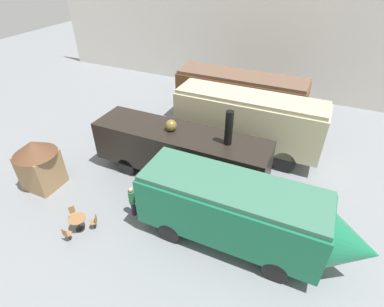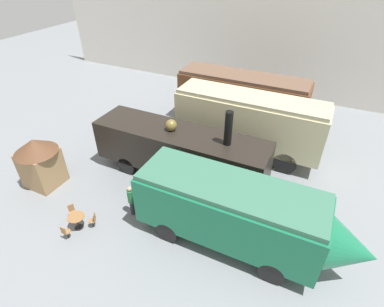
# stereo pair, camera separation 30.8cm
# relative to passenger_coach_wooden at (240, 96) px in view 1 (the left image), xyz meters

# --- Properties ---
(ground_plane) EXTENTS (80.00, 80.00, 0.00)m
(ground_plane) POSITION_rel_passenger_coach_wooden_xyz_m (0.05, -8.19, -2.38)
(ground_plane) COLOR gray
(backdrop_wall) EXTENTS (44.00, 0.15, 9.00)m
(backdrop_wall) POSITION_rel_passenger_coach_wooden_xyz_m (0.05, 7.07, 2.12)
(backdrop_wall) COLOR silver
(backdrop_wall) RESTS_ON ground_plane
(passenger_coach_wooden) EXTENTS (9.30, 2.66, 4.01)m
(passenger_coach_wooden) POSITION_rel_passenger_coach_wooden_xyz_m (0.00, 0.00, 0.00)
(passenger_coach_wooden) COLOR brown
(passenger_coach_wooden) RESTS_ON ground_plane
(passenger_coach_vintage) EXTENTS (9.27, 2.49, 4.08)m
(passenger_coach_vintage) POSITION_rel_passenger_coach_wooden_xyz_m (1.53, -3.38, 0.08)
(passenger_coach_vintage) COLOR beige
(passenger_coach_vintage) RESTS_ON ground_plane
(steam_locomotive) EXTENTS (10.12, 2.60, 4.93)m
(steam_locomotive) POSITION_rel_passenger_coach_wooden_xyz_m (-1.20, -7.53, -0.47)
(steam_locomotive) COLOR black
(steam_locomotive) RESTS_ON ground_plane
(streamlined_locomotive) EXTENTS (9.95, 2.79, 3.37)m
(streamlined_locomotive) POSITION_rel_passenger_coach_wooden_xyz_m (3.59, -10.81, -0.38)
(streamlined_locomotive) COLOR #196B47
(streamlined_locomotive) RESTS_ON ground_plane
(cafe_table_near) EXTENTS (0.81, 0.81, 0.76)m
(cafe_table_near) POSITION_rel_passenger_coach_wooden_xyz_m (-3.86, -13.34, -1.80)
(cafe_table_near) COLOR black
(cafe_table_near) RESTS_ON ground_plane
(cafe_chair_0) EXTENTS (0.36, 0.36, 0.87)m
(cafe_chair_0) POSITION_rel_passenger_coach_wooden_xyz_m (-3.85, -14.11, -1.87)
(cafe_chair_0) COLOR black
(cafe_chair_0) RESTS_ON ground_plane
(cafe_chair_1) EXTENTS (0.40, 0.39, 0.87)m
(cafe_chair_1) POSITION_rel_passenger_coach_wooden_xyz_m (-3.19, -12.94, -1.87)
(cafe_chair_1) COLOR black
(cafe_chair_1) RESTS_ON ground_plane
(cafe_chair_2) EXTENTS (0.40, 0.39, 0.87)m
(cafe_chair_2) POSITION_rel_passenger_coach_wooden_xyz_m (-4.54, -12.96, -1.87)
(cafe_chair_2) COLOR black
(cafe_chair_2) RESTS_ON ground_plane
(visitor_person) EXTENTS (0.34, 0.34, 1.81)m
(visitor_person) POSITION_rel_passenger_coach_wooden_xyz_m (-2.00, -11.36, -1.39)
(visitor_person) COLOR #262633
(visitor_person) RESTS_ON ground_plane
(ticket_kiosk) EXTENTS (2.34, 2.34, 3.00)m
(ticket_kiosk) POSITION_rel_passenger_coach_wooden_xyz_m (-7.99, -11.54, -0.71)
(ticket_kiosk) COLOR #99754C
(ticket_kiosk) RESTS_ON ground_plane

